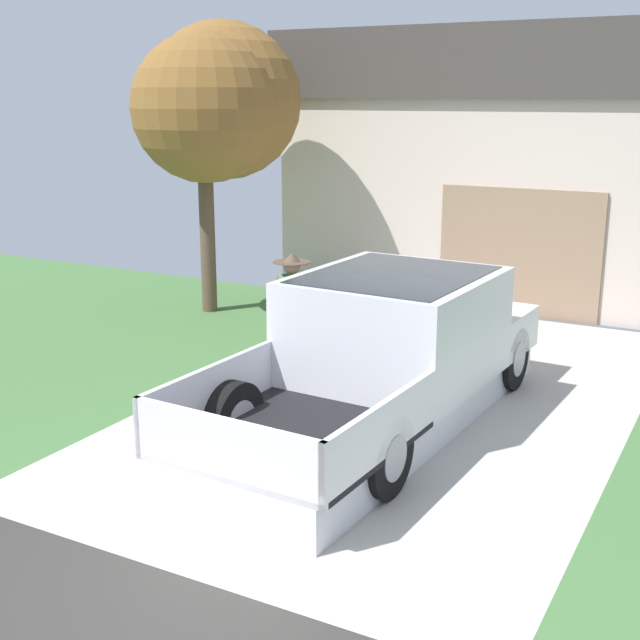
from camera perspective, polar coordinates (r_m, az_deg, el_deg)
pickup_truck at (r=9.67m, az=4.80°, el=-2.23°), size 2.27×5.58×1.66m
person_with_hat at (r=10.79m, az=-1.89°, el=0.83°), size 0.51×0.48×1.69m
handbag at (r=10.76m, az=-1.41°, el=-3.98°), size 0.32×0.21×0.39m
house_with_garage at (r=16.96m, az=17.12°, el=10.26°), size 10.14×5.92×4.74m
front_yard_tree at (r=14.19m, az=-7.08°, el=14.28°), size 2.58×3.12×4.81m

